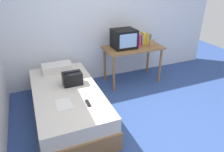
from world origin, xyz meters
TOP-DOWN VIEW (x-y plane):
  - ground_plane at (0.00, 0.00)m, footprint 8.00×8.00m
  - wall_back at (0.00, 2.00)m, footprint 5.20×0.10m
  - bed at (-1.04, 0.83)m, footprint 1.00×2.00m
  - desk at (0.47, 1.52)m, footprint 1.16×0.60m
  - tv at (0.27, 1.54)m, footprint 0.44×0.39m
  - water_bottle at (0.57, 1.47)m, footprint 0.08×0.08m
  - book_row at (0.74, 1.61)m, footprint 0.29×0.16m
  - picture_frame at (0.80, 1.37)m, footprint 0.11×0.02m
  - pillow at (-1.05, 1.55)m, footprint 0.52×0.28m
  - handbag at (-0.90, 0.96)m, footprint 0.30×0.20m
  - magazine at (-1.15, 0.44)m, footprint 0.21×0.29m
  - remote_dark at (-0.84, 0.33)m, footprint 0.04×0.16m

SIDE VIEW (x-z plane):
  - ground_plane at x=0.00m, z-range 0.00..0.00m
  - bed at x=-1.04m, z-range 0.00..0.49m
  - magazine at x=-1.15m, z-range 0.49..0.50m
  - remote_dark at x=-0.84m, z-range 0.49..0.51m
  - pillow at x=-1.05m, z-range 0.49..0.62m
  - handbag at x=-0.90m, z-range 0.48..0.70m
  - desk at x=0.47m, z-range 0.28..1.05m
  - picture_frame at x=0.80m, z-range 0.77..0.91m
  - book_row at x=0.74m, z-range 0.75..0.99m
  - water_bottle at x=0.57m, z-range 0.77..1.01m
  - tv at x=0.27m, z-range 0.77..1.13m
  - wall_back at x=0.00m, z-range 0.00..2.60m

